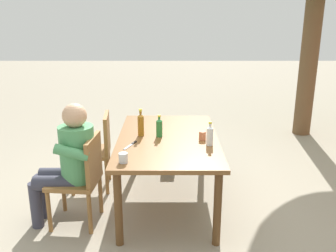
{
  "coord_description": "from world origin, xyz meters",
  "views": [
    {
      "loc": [
        3.56,
        -0.0,
        1.95
      ],
      "look_at": [
        0.0,
        0.0,
        0.86
      ],
      "focal_mm": 39.72,
      "sensor_mm": 36.0,
      "label": 1
    }
  ],
  "objects_px": {
    "chair_near_left": "(97,147)",
    "chair_near_right": "(82,176)",
    "table_knife": "(131,145)",
    "backpack_by_far_side": "(170,145)",
    "cup_terracotta": "(203,136)",
    "backpack_by_near_side": "(199,139)",
    "bottle_amber": "(141,124)",
    "bottle_clear": "(210,135)",
    "person_in_white_shirt": "(69,159)",
    "bottle_green": "(159,127)",
    "cup_glass": "(123,158)",
    "dining_table": "(168,145)"
  },
  "relations": [
    {
      "from": "chair_near_left",
      "to": "backpack_by_far_side",
      "type": "height_order",
      "value": "chair_near_left"
    },
    {
      "from": "table_knife",
      "to": "backpack_by_far_side",
      "type": "relative_size",
      "value": 0.51
    },
    {
      "from": "dining_table",
      "to": "chair_near_right",
      "type": "xyz_separation_m",
      "value": [
        0.38,
        -0.8,
        -0.17
      ]
    },
    {
      "from": "chair_near_left",
      "to": "bottle_amber",
      "type": "bearing_deg",
      "value": 58.67
    },
    {
      "from": "dining_table",
      "to": "person_in_white_shirt",
      "type": "bearing_deg",
      "value": -67.84
    },
    {
      "from": "dining_table",
      "to": "bottle_clear",
      "type": "xyz_separation_m",
      "value": [
        0.23,
        0.4,
        0.18
      ]
    },
    {
      "from": "cup_terracotta",
      "to": "backpack_by_far_side",
      "type": "relative_size",
      "value": 0.19
    },
    {
      "from": "bottle_green",
      "to": "table_knife",
      "type": "xyz_separation_m",
      "value": [
        0.25,
        -0.26,
        -0.09
      ]
    },
    {
      "from": "chair_near_left",
      "to": "cup_glass",
      "type": "relative_size",
      "value": 10.33
    },
    {
      "from": "table_knife",
      "to": "dining_table",
      "type": "bearing_deg",
      "value": 123.27
    },
    {
      "from": "bottle_amber",
      "to": "bottle_green",
      "type": "bearing_deg",
      "value": 79.85
    },
    {
      "from": "chair_near_right",
      "to": "table_knife",
      "type": "distance_m",
      "value": 0.54
    },
    {
      "from": "bottle_clear",
      "to": "backpack_by_near_side",
      "type": "xyz_separation_m",
      "value": [
        -1.69,
        0.04,
        -0.63
      ]
    },
    {
      "from": "cup_terracotta",
      "to": "backpack_by_near_side",
      "type": "distance_m",
      "value": 1.65
    },
    {
      "from": "chair_near_right",
      "to": "bottle_clear",
      "type": "xyz_separation_m",
      "value": [
        -0.15,
        1.2,
        0.35
      ]
    },
    {
      "from": "chair_near_right",
      "to": "bottle_clear",
      "type": "bearing_deg",
      "value": 97.11
    },
    {
      "from": "cup_terracotta",
      "to": "backpack_by_near_side",
      "type": "relative_size",
      "value": 0.2
    },
    {
      "from": "dining_table",
      "to": "backpack_by_far_side",
      "type": "height_order",
      "value": "dining_table"
    },
    {
      "from": "cup_terracotta",
      "to": "table_knife",
      "type": "relative_size",
      "value": 0.38
    },
    {
      "from": "bottle_green",
      "to": "bottle_clear",
      "type": "xyz_separation_m",
      "value": [
        0.25,
        0.48,
        0.0
      ]
    },
    {
      "from": "bottle_amber",
      "to": "cup_terracotta",
      "type": "relative_size",
      "value": 3.26
    },
    {
      "from": "chair_near_left",
      "to": "backpack_by_far_side",
      "type": "bearing_deg",
      "value": 134.65
    },
    {
      "from": "chair_near_right",
      "to": "dining_table",
      "type": "bearing_deg",
      "value": 115.23
    },
    {
      "from": "cup_terracotta",
      "to": "backpack_by_near_side",
      "type": "height_order",
      "value": "cup_terracotta"
    },
    {
      "from": "chair_near_left",
      "to": "backpack_by_far_side",
      "type": "relative_size",
      "value": 1.92
    },
    {
      "from": "person_in_white_shirt",
      "to": "table_knife",
      "type": "distance_m",
      "value": 0.58
    },
    {
      "from": "bottle_green",
      "to": "backpack_by_far_side",
      "type": "distance_m",
      "value": 1.33
    },
    {
      "from": "dining_table",
      "to": "table_knife",
      "type": "height_order",
      "value": "table_knife"
    },
    {
      "from": "chair_near_left",
      "to": "bottle_green",
      "type": "xyz_separation_m",
      "value": [
        0.35,
        0.71,
        0.35
      ]
    },
    {
      "from": "backpack_by_far_side",
      "to": "dining_table",
      "type": "bearing_deg",
      "value": -1.45
    },
    {
      "from": "bottle_green",
      "to": "backpack_by_near_side",
      "type": "height_order",
      "value": "bottle_green"
    },
    {
      "from": "bottle_amber",
      "to": "person_in_white_shirt",
      "type": "bearing_deg",
      "value": -55.92
    },
    {
      "from": "bottle_clear",
      "to": "table_knife",
      "type": "xyz_separation_m",
      "value": [
        0.0,
        -0.75,
        -0.1
      ]
    },
    {
      "from": "cup_glass",
      "to": "chair_near_left",
      "type": "bearing_deg",
      "value": -157.57
    },
    {
      "from": "table_knife",
      "to": "backpack_by_far_side",
      "type": "height_order",
      "value": "table_knife"
    },
    {
      "from": "dining_table",
      "to": "bottle_amber",
      "type": "distance_m",
      "value": 0.35
    },
    {
      "from": "bottle_amber",
      "to": "backpack_by_near_side",
      "type": "bearing_deg",
      "value": 153.06
    },
    {
      "from": "backpack_by_far_side",
      "to": "person_in_white_shirt",
      "type": "bearing_deg",
      "value": -30.91
    },
    {
      "from": "bottle_clear",
      "to": "table_knife",
      "type": "height_order",
      "value": "bottle_clear"
    },
    {
      "from": "person_in_white_shirt",
      "to": "backpack_by_far_side",
      "type": "relative_size",
      "value": 2.6
    },
    {
      "from": "bottle_amber",
      "to": "cup_terracotta",
      "type": "distance_m",
      "value": 0.64
    },
    {
      "from": "chair_near_left",
      "to": "chair_near_right",
      "type": "bearing_deg",
      "value": 0.0
    },
    {
      "from": "dining_table",
      "to": "person_in_white_shirt",
      "type": "height_order",
      "value": "person_in_white_shirt"
    },
    {
      "from": "bottle_green",
      "to": "bottle_clear",
      "type": "relative_size",
      "value": 0.98
    },
    {
      "from": "bottle_amber",
      "to": "cup_glass",
      "type": "distance_m",
      "value": 0.72
    },
    {
      "from": "bottle_amber",
      "to": "backpack_by_far_side",
      "type": "bearing_deg",
      "value": 164.98
    },
    {
      "from": "person_in_white_shirt",
      "to": "cup_terracotta",
      "type": "height_order",
      "value": "person_in_white_shirt"
    },
    {
      "from": "person_in_white_shirt",
      "to": "backpack_by_near_side",
      "type": "distance_m",
      "value": 2.32
    },
    {
      "from": "dining_table",
      "to": "table_knife",
      "type": "xyz_separation_m",
      "value": [
        0.23,
        -0.35,
        0.09
      ]
    },
    {
      "from": "dining_table",
      "to": "backpack_by_near_side",
      "type": "xyz_separation_m",
      "value": [
        -1.47,
        0.44,
        -0.44
      ]
    }
  ]
}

